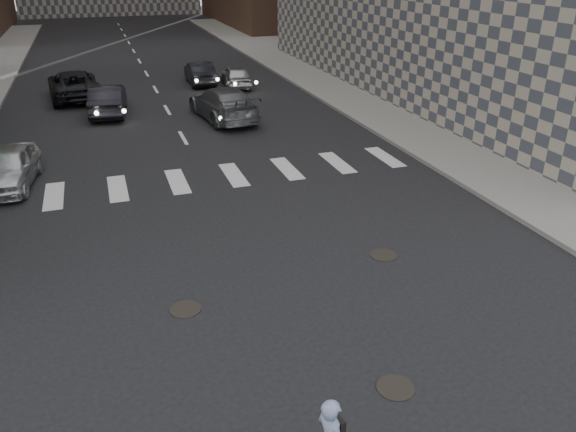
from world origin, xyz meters
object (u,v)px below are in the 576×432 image
at_px(traffic_car_b, 223,103).
at_px(silver_sedan, 9,168).
at_px(traffic_car_a, 108,100).
at_px(traffic_car_c, 74,85).
at_px(traffic_car_e, 200,73).
at_px(traffic_car_d, 236,76).

bearing_deg(traffic_car_b, silver_sedan, 27.51).
distance_m(traffic_car_a, traffic_car_b, 5.77).
distance_m(traffic_car_c, traffic_car_e, 7.30).
height_order(traffic_car_b, traffic_car_d, traffic_car_b).
relative_size(traffic_car_d, traffic_car_e, 0.94).
bearing_deg(traffic_car_b, traffic_car_c, -52.40).
bearing_deg(traffic_car_a, silver_sedan, 73.58).
height_order(traffic_car_a, traffic_car_b, traffic_car_b).
relative_size(traffic_car_a, traffic_car_b, 0.84).
bearing_deg(traffic_car_d, traffic_car_e, -33.46).
relative_size(traffic_car_a, traffic_car_c, 0.82).
relative_size(traffic_car_c, traffic_car_d, 1.45).
bearing_deg(traffic_car_e, traffic_car_c, 13.22).
distance_m(traffic_car_a, traffic_car_e, 7.89).
bearing_deg(silver_sedan, traffic_car_e, 64.69).
height_order(traffic_car_d, traffic_car_e, traffic_car_e).
bearing_deg(traffic_car_c, traffic_car_e, -172.51).
bearing_deg(traffic_car_e, traffic_car_d, 142.23).
distance_m(silver_sedan, traffic_car_d, 16.88).
xyz_separation_m(traffic_car_b, traffic_car_e, (0.44, 8.28, -0.10)).
distance_m(traffic_car_a, traffic_car_d, 8.47).
distance_m(traffic_car_d, traffic_car_e, 2.39).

